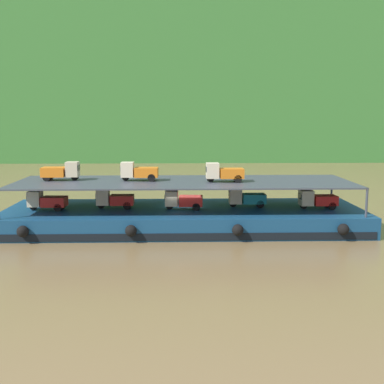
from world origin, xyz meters
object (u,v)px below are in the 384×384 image
object	(u,v)px
mini_truck_upper_fore	(224,172)
mini_truck_lower_bow	(317,199)
mini_truck_lower_stern	(47,201)
mini_truck_upper_stern	(61,171)
mini_truck_lower_fore	(246,198)
mini_truck_lower_mid	(183,200)
mini_truck_upper_mid	(139,171)
cargo_barge	(184,218)
mini_truck_lower_aft	(114,199)

from	to	relation	value
mini_truck_upper_fore	mini_truck_lower_bow	bearing A→B (deg)	-0.90
mini_truck_upper_fore	mini_truck_lower_stern	bearing A→B (deg)	-179.63
mini_truck_upper_stern	mini_truck_upper_fore	xyz separation A→B (m)	(12.02, -1.20, 0.00)
mini_truck_lower_bow	mini_truck_upper_stern	size ratio (longest dim) A/B	1.02
mini_truck_lower_fore	mini_truck_upper_stern	distance (m)	13.94
mini_truck_lower_mid	mini_truck_upper_stern	xyz separation A→B (m)	(-9.05, 1.29, 2.00)
mini_truck_upper_stern	mini_truck_upper_mid	distance (m)	5.80
mini_truck_lower_mid	mini_truck_lower_stern	bearing A→B (deg)	179.95
cargo_barge	mini_truck_lower_aft	xyz separation A→B (m)	(-5.10, 0.10, 1.44)
mini_truck_lower_fore	mini_truck_upper_mid	distance (m)	8.25
mini_truck_lower_mid	mini_truck_lower_fore	distance (m)	4.82
mini_truck_lower_aft	mini_truck_upper_mid	bearing A→B (deg)	10.99
mini_truck_lower_bow	mini_truck_lower_mid	bearing A→B (deg)	179.91
cargo_barge	mini_truck_upper_fore	size ratio (longest dim) A/B	9.51
mini_truck_upper_stern	cargo_barge	bearing A→B (deg)	-5.16
mini_truck_lower_mid	mini_truck_lower_fore	xyz separation A→B (m)	(4.75, 0.86, 0.00)
mini_truck_lower_aft	mini_truck_lower_bow	size ratio (longest dim) A/B	0.98
mini_truck_upper_mid	mini_truck_upper_fore	distance (m)	6.28
mini_truck_upper_fore	mini_truck_lower_mid	bearing A→B (deg)	-178.23
mini_truck_lower_fore	mini_truck_upper_fore	bearing A→B (deg)	-156.52
mini_truck_lower_stern	mini_truck_lower_fore	world-z (taller)	same
cargo_barge	mini_truck_lower_bow	world-z (taller)	mini_truck_lower_bow
mini_truck_lower_fore	mini_truck_upper_mid	bearing A→B (deg)	179.61
mini_truck_lower_mid	mini_truck_upper_fore	world-z (taller)	mini_truck_upper_fore
mini_truck_upper_stern	mini_truck_lower_fore	bearing A→B (deg)	-1.78
mini_truck_lower_bow	mini_truck_upper_stern	distance (m)	19.03
cargo_barge	mini_truck_lower_fore	world-z (taller)	mini_truck_lower_fore
mini_truck_lower_aft	mini_truck_upper_stern	distance (m)	4.52
mini_truck_lower_stern	mini_truck_lower_fore	xyz separation A→B (m)	(14.62, 0.85, 0.00)
mini_truck_lower_fore	mini_truck_upper_mid	xyz separation A→B (m)	(-8.01, 0.05, 2.00)
mini_truck_upper_mid	mini_truck_lower_bow	bearing A→B (deg)	-4.08
mini_truck_lower_fore	mini_truck_upper_mid	size ratio (longest dim) A/B	1.00
mini_truck_lower_mid	mini_truck_lower_fore	bearing A→B (deg)	10.30
mini_truck_lower_bow	mini_truck_upper_fore	distance (m)	7.15
mini_truck_lower_bow	mini_truck_lower_aft	bearing A→B (deg)	177.75
mini_truck_lower_bow	mini_truck_upper_fore	bearing A→B (deg)	179.10
mini_truck_lower_fore	mini_truck_upper_fore	world-z (taller)	mini_truck_upper_fore
cargo_barge	mini_truck_lower_aft	size ratio (longest dim) A/B	9.52
cargo_barge	mini_truck_lower_aft	bearing A→B (deg)	178.91
mini_truck_lower_aft	mini_truck_lower_fore	bearing A→B (deg)	1.72
cargo_barge	mini_truck_upper_stern	bearing A→B (deg)	174.84
mini_truck_upper_mid	mini_truck_lower_mid	bearing A→B (deg)	-15.73
mini_truck_upper_mid	mini_truck_lower_fore	bearing A→B (deg)	-0.39
mini_truck_lower_fore	cargo_barge	bearing A→B (deg)	-175.24
mini_truck_lower_bow	mini_truck_upper_stern	bearing A→B (deg)	176.04
mini_truck_lower_stern	mini_truck_upper_mid	bearing A→B (deg)	7.82
mini_truck_lower_mid	mini_truck_upper_stern	size ratio (longest dim) A/B	1.02
mini_truck_lower_bow	mini_truck_upper_mid	size ratio (longest dim) A/B	1.01
mini_truck_lower_mid	mini_truck_upper_stern	world-z (taller)	mini_truck_upper_stern
mini_truck_lower_mid	mini_truck_upper_fore	xyz separation A→B (m)	(2.97, 0.09, 2.00)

